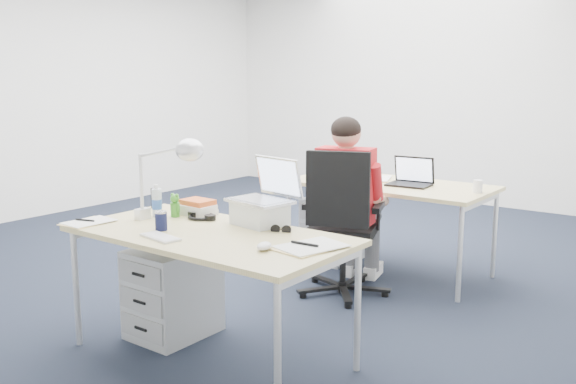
{
  "coord_description": "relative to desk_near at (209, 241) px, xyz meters",
  "views": [
    {
      "loc": [
        3.55,
        -4.16,
        1.59
      ],
      "look_at": [
        1.14,
        -0.95,
        0.85
      ],
      "focal_mm": 40.0,
      "sensor_mm": 36.0,
      "label": 1
    }
  ],
  "objects": [
    {
      "name": "papers_left",
      "position": [
        -0.73,
        -0.26,
        0.05
      ],
      "size": [
        0.19,
        0.28,
        0.01
      ],
      "primitive_type": "cube",
      "rotation": [
        0.0,
        0.0,
        -0.0
      ],
      "color": "#ECD189",
      "rests_on": "desk_near"
    },
    {
      "name": "drawer_pedestal_far",
      "position": [
        -0.52,
        2.08,
        -0.41
      ],
      "size": [
        0.4,
        0.5,
        0.55
      ],
      "primitive_type": "cube",
      "color": "#AFB2B4",
      "rests_on": "ground"
    },
    {
      "name": "far_cup",
      "position": [
        0.74,
        2.06,
        0.09
      ],
      "size": [
        0.08,
        0.08,
        0.1
      ],
      "primitive_type": "cylinder",
      "rotation": [
        0.0,
        0.0,
        -0.32
      ],
      "color": "white",
      "rests_on": "desk_far"
    },
    {
      "name": "floor",
      "position": [
        -1.14,
        1.68,
        -0.68
      ],
      "size": [
        7.0,
        7.0,
        0.0
      ],
      "primitive_type": "plane",
      "color": "black",
      "rests_on": "ground"
    },
    {
      "name": "drawer_pedestal_near",
      "position": [
        -0.41,
        0.1,
        -0.41
      ],
      "size": [
        0.4,
        0.5,
        0.55
      ],
      "primitive_type": "cube",
      "color": "#AFB2B4",
      "rests_on": "ground"
    },
    {
      "name": "dark_laptop",
      "position": [
        0.2,
        2.03,
        0.16
      ],
      "size": [
        0.35,
        0.34,
        0.23
      ],
      "primitive_type": null,
      "rotation": [
        0.0,
        0.0,
        0.09
      ],
      "color": "black",
      "rests_on": "desk_far"
    },
    {
      "name": "cordless_phone",
      "position": [
        -0.75,
        0.27,
        0.11
      ],
      "size": [
        0.04,
        0.03,
        0.13
      ],
      "primitive_type": "cube",
      "rotation": [
        0.0,
        0.0,
        0.31
      ],
      "color": "black",
      "rests_on": "desk_near"
    },
    {
      "name": "water_bottle",
      "position": [
        -0.54,
        0.1,
        0.14
      ],
      "size": [
        0.07,
        0.07,
        0.2
      ],
      "primitive_type": "cylinder",
      "rotation": [
        0.0,
        0.0,
        -0.07
      ],
      "color": "silver",
      "rests_on": "desk_near"
    },
    {
      "name": "silver_laptop",
      "position": [
        0.1,
        0.32,
        0.24
      ],
      "size": [
        0.4,
        0.34,
        0.38
      ],
      "primitive_type": null,
      "rotation": [
        0.0,
        0.0,
        -0.17
      ],
      "color": "silver",
      "rests_on": "desk_near"
    },
    {
      "name": "computer_mouse",
      "position": [
        0.47,
        -0.09,
        0.07
      ],
      "size": [
        0.1,
        0.13,
        0.04
      ],
      "primitive_type": "ellipsoid",
      "rotation": [
        0.0,
        0.0,
        0.35
      ],
      "color": "white",
      "rests_on": "desk_near"
    },
    {
      "name": "desk_lamp",
      "position": [
        -0.39,
        0.0,
        0.31
      ],
      "size": [
        0.48,
        0.2,
        0.53
      ],
      "primitive_type": null,
      "rotation": [
        0.0,
        0.0,
        0.07
      ],
      "color": "silver",
      "rests_on": "desk_near"
    },
    {
      "name": "book_stack",
      "position": [
        -0.38,
        0.29,
        0.09
      ],
      "size": [
        0.25,
        0.22,
        0.09
      ],
      "primitive_type": "cube",
      "rotation": [
        0.0,
        0.0,
        -0.4
      ],
      "color": "silver",
      "rests_on": "desk_near"
    },
    {
      "name": "desk_near",
      "position": [
        0.0,
        0.0,
        0.0
      ],
      "size": [
        1.6,
        0.8,
        0.73
      ],
      "color": "tan",
      "rests_on": "ground"
    },
    {
      "name": "bear_figurine",
      "position": [
        -0.44,
        0.16,
        0.12
      ],
      "size": [
        0.09,
        0.08,
        0.15
      ],
      "primitive_type": null,
      "rotation": [
        0.0,
        0.0,
        0.24
      ],
      "color": "#247D21",
      "rests_on": "desk_near"
    },
    {
      "name": "wireless_keyboard",
      "position": [
        -0.12,
        -0.25,
        0.05
      ],
      "size": [
        0.27,
        0.14,
        0.01
      ],
      "primitive_type": "cube",
      "rotation": [
        0.0,
        0.0,
        -0.17
      ],
      "color": "white",
      "rests_on": "desk_near"
    },
    {
      "name": "room",
      "position": [
        -1.14,
        1.68,
        1.03
      ],
      "size": [
        6.02,
        7.02,
        2.8
      ],
      "color": "silver",
      "rests_on": "ground"
    },
    {
      "name": "headphones",
      "position": [
        -0.28,
        0.23,
        0.06
      ],
      "size": [
        0.22,
        0.18,
        0.04
      ],
      "primitive_type": null,
      "rotation": [
        0.0,
        0.0,
        -0.04
      ],
      "color": "black",
      "rests_on": "desk_near"
    },
    {
      "name": "papers_right",
      "position": [
        0.62,
        0.07,
        0.05
      ],
      "size": [
        0.31,
        0.38,
        0.01
      ],
      "primitive_type": "cube",
      "rotation": [
        0.0,
        0.0,
        -0.23
      ],
      "color": "#ECD189",
      "rests_on": "desk_near"
    },
    {
      "name": "far_papers",
      "position": [
        -0.17,
        2.15,
        0.05
      ],
      "size": [
        0.34,
        0.38,
        0.01
      ],
      "primitive_type": "cube",
      "rotation": [
        0.0,
        0.0,
        0.42
      ],
      "color": "white",
      "rests_on": "desk_far"
    },
    {
      "name": "sunglasses",
      "position": [
        0.31,
        0.25,
        0.06
      ],
      "size": [
        0.13,
        0.1,
        0.03
      ],
      "primitive_type": null,
      "rotation": [
        0.0,
        0.0,
        0.41
      ],
      "color": "black",
      "rests_on": "desk_near"
    },
    {
      "name": "desk_far",
      "position": [
        0.02,
        2.05,
        0.0
      ],
      "size": [
        1.6,
        0.8,
        0.73
      ],
      "color": "tan",
      "rests_on": "ground"
    },
    {
      "name": "seated_person",
      "position": [
        -0.01,
        1.52,
        -0.04
      ],
      "size": [
        0.5,
        0.76,
        1.29
      ],
      "rotation": [
        0.0,
        0.0,
        0.24
      ],
      "color": "red",
      "rests_on": "ground"
    },
    {
      "name": "can_koozie",
      "position": [
        -0.25,
        -0.12,
        0.1
      ],
      "size": [
        0.08,
        0.08,
        0.11
      ],
      "primitive_type": "cylinder",
      "rotation": [
        0.0,
        0.0,
        0.14
      ],
      "color": "#13173B",
      "rests_on": "desk_near"
    },
    {
      "name": "office_chair",
      "position": [
        0.03,
        1.34,
        -0.38
      ],
      "size": [
        0.88,
        0.88,
        1.08
      ],
      "rotation": [
        0.0,
        0.0,
        0.37
      ],
      "color": "black",
      "rests_on": "ground"
    }
  ]
}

